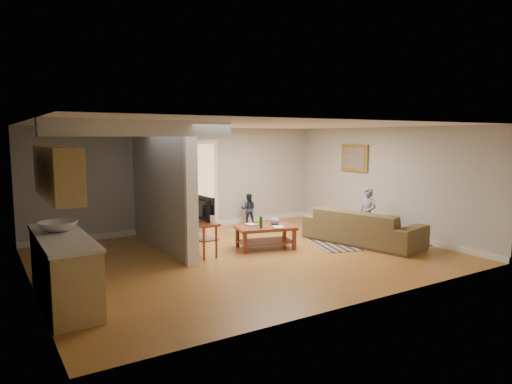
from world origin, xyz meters
TOP-DOWN VIEW (x-y plane):
  - ground at (0.00, 0.00)m, footprint 7.50×7.50m
  - room_shell at (-1.07, 0.43)m, footprint 7.54×6.02m
  - area_rug at (2.86, -0.20)m, footprint 2.87×2.43m
  - sofa at (2.60, -0.45)m, footprint 1.57×2.68m
  - coffee_table at (0.62, 0.29)m, footprint 1.31×0.96m
  - tv_console at (-0.74, 0.59)m, footprint 0.44×1.06m
  - speaker_left at (-1.00, 0.82)m, footprint 0.09×0.09m
  - speaker_right at (-1.00, 2.70)m, footprint 0.11×0.11m
  - toy_basket at (-0.28, 1.76)m, footprint 0.48×0.48m
  - child at (3.00, -0.19)m, footprint 0.33×0.45m
  - toddler at (1.64, 2.70)m, footprint 0.49×0.47m

SIDE VIEW (x-z plane):
  - ground at x=0.00m, z-range 0.00..0.00m
  - sofa at x=2.60m, z-range -0.37..0.37m
  - child at x=3.00m, z-range -0.57..0.57m
  - toddler at x=1.64m, z-range -0.40..0.40m
  - area_rug at x=2.86m, z-range 0.00..0.01m
  - toy_basket at x=-0.28m, z-range -0.04..0.39m
  - coffee_table at x=0.62m, z-range 0.01..0.71m
  - speaker_left at x=-1.00m, z-range 0.00..0.91m
  - speaker_right at x=-1.00m, z-range 0.00..0.93m
  - tv_console at x=-0.74m, z-range 0.15..1.05m
  - room_shell at x=-1.07m, z-range 0.20..2.72m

